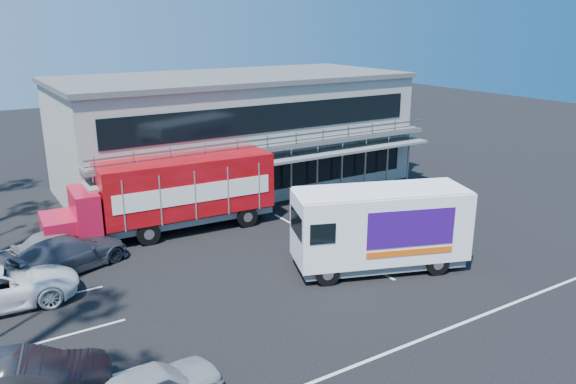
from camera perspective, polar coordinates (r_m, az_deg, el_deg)
ground at (r=24.85m, az=4.22°, el=-8.28°), size 120.00×120.00×0.00m
building at (r=37.50m, az=-5.49°, el=6.21°), size 22.40×12.00×7.30m
red_truck at (r=29.49m, az=-11.75°, el=-0.05°), size 11.67×3.39×3.88m
white_van at (r=24.88m, az=9.33°, el=-3.56°), size 7.95×5.01×3.68m
parked_car_b at (r=18.40m, az=-25.12°, el=-17.00°), size 4.93×2.64×1.54m
parked_car_d at (r=26.65m, az=-21.35°, el=-5.86°), size 5.75×3.89×1.55m
parked_car_e at (r=28.24m, az=-22.03°, el=-4.76°), size 4.56×2.68×1.46m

